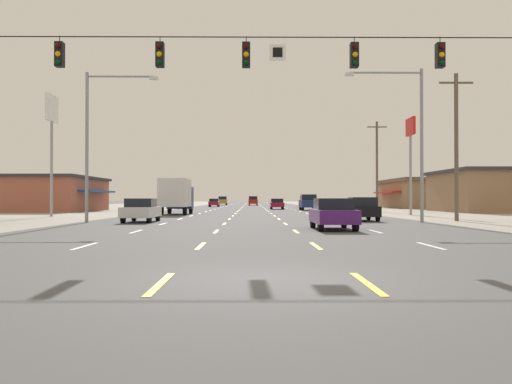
{
  "coord_description": "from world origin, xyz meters",
  "views": [
    {
      "loc": [
        -0.21,
        -9.97,
        1.44
      ],
      "look_at": [
        0.6,
        84.09,
        2.58
      ],
      "focal_mm": 39.21,
      "sensor_mm": 36.0,
      "label": 1
    }
  ],
  "objects_px": {
    "sedan_far_left_near": "(141,210)",
    "sedan_far_left_farthest": "(214,203)",
    "suv_center_turn_distant_a": "(253,201)",
    "pole_sign_right_row_1": "(411,140)",
    "streetlight_right_row_0": "(413,132)",
    "streetlight_left_row_0": "(95,134)",
    "sedan_inner_right_nearest": "(333,213)",
    "pole_sign_left_row_1": "(52,122)",
    "box_truck_far_left_midfar": "(176,194)",
    "hatchback_far_right_mid": "(362,209)",
    "suv_far_right_far": "(308,202)",
    "suv_far_left_distant_b": "(223,201)",
    "sedan_inner_right_farther": "(277,204)"
  },
  "relations": [
    {
      "from": "suv_far_right_far",
      "to": "pole_sign_right_row_1",
      "type": "bearing_deg",
      "value": -71.37
    },
    {
      "from": "box_truck_far_left_midfar",
      "to": "suv_far_left_distant_b",
      "type": "relative_size",
      "value": 1.47
    },
    {
      "from": "suv_far_right_far",
      "to": "streetlight_right_row_0",
      "type": "xyz_separation_m",
      "value": [
        2.68,
        -36.19,
        4.49
      ]
    },
    {
      "from": "pole_sign_right_row_1",
      "to": "streetlight_right_row_0",
      "type": "relative_size",
      "value": 0.92
    },
    {
      "from": "hatchback_far_right_mid",
      "to": "streetlight_right_row_0",
      "type": "relative_size",
      "value": 0.42
    },
    {
      "from": "sedan_inner_right_nearest",
      "to": "pole_sign_left_row_1",
      "type": "distance_m",
      "value": 28.4
    },
    {
      "from": "sedan_far_left_near",
      "to": "hatchback_far_right_mid",
      "type": "height_order",
      "value": "hatchback_far_right_mid"
    },
    {
      "from": "suv_center_turn_distant_a",
      "to": "pole_sign_left_row_1",
      "type": "xyz_separation_m",
      "value": [
        -16.52,
        -75.16,
        6.59
      ]
    },
    {
      "from": "pole_sign_left_row_1",
      "to": "suv_far_left_distant_b",
      "type": "bearing_deg",
      "value": 83.44
    },
    {
      "from": "suv_far_right_far",
      "to": "sedan_far_left_farthest",
      "type": "bearing_deg",
      "value": 114.1
    },
    {
      "from": "hatchback_far_right_mid",
      "to": "box_truck_far_left_midfar",
      "type": "bearing_deg",
      "value": 133.39
    },
    {
      "from": "box_truck_far_left_midfar",
      "to": "pole_sign_left_row_1",
      "type": "xyz_separation_m",
      "value": [
        -9.23,
        -6.24,
        5.78
      ]
    },
    {
      "from": "box_truck_far_left_midfar",
      "to": "suv_far_right_far",
      "type": "xyz_separation_m",
      "value": [
        14.02,
        18.63,
        -0.81
      ]
    },
    {
      "from": "sedan_inner_right_nearest",
      "to": "hatchback_far_right_mid",
      "type": "height_order",
      "value": "hatchback_far_right_mid"
    },
    {
      "from": "hatchback_far_right_mid",
      "to": "pole_sign_right_row_1",
      "type": "relative_size",
      "value": 0.45
    },
    {
      "from": "box_truck_far_left_midfar",
      "to": "suv_far_right_far",
      "type": "bearing_deg",
      "value": 53.03
    },
    {
      "from": "pole_sign_right_row_1",
      "to": "pole_sign_left_row_1",
      "type": "bearing_deg",
      "value": -172.15
    },
    {
      "from": "hatchback_far_right_mid",
      "to": "pole_sign_left_row_1",
      "type": "xyz_separation_m",
      "value": [
        -23.34,
        8.69,
        6.83
      ]
    },
    {
      "from": "hatchback_far_right_mid",
      "to": "pole_sign_right_row_1",
      "type": "height_order",
      "value": "pole_sign_right_row_1"
    },
    {
      "from": "hatchback_far_right_mid",
      "to": "suv_far_right_far",
      "type": "distance_m",
      "value": 33.56
    },
    {
      "from": "sedan_far_left_farthest",
      "to": "suv_center_turn_distant_a",
      "type": "height_order",
      "value": "suv_center_turn_distant_a"
    },
    {
      "from": "sedan_far_left_near",
      "to": "streetlight_left_row_0",
      "type": "xyz_separation_m",
      "value": [
        -2.67,
        -0.72,
        4.58
      ]
    },
    {
      "from": "sedan_inner_right_nearest",
      "to": "pole_sign_left_row_1",
      "type": "bearing_deg",
      "value": 136.31
    },
    {
      "from": "sedan_far_left_near",
      "to": "hatchback_far_right_mid",
      "type": "xyz_separation_m",
      "value": [
        14.02,
        1.91,
        0.03
      ]
    },
    {
      "from": "sedan_inner_right_farther",
      "to": "pole_sign_left_row_1",
      "type": "distance_m",
      "value": 37.83
    },
    {
      "from": "sedan_far_left_near",
      "to": "pole_sign_right_row_1",
      "type": "height_order",
      "value": "pole_sign_right_row_1"
    },
    {
      "from": "sedan_inner_right_nearest",
      "to": "sedan_far_left_near",
      "type": "distance_m",
      "value": 13.56
    },
    {
      "from": "box_truck_far_left_midfar",
      "to": "pole_sign_left_row_1",
      "type": "bearing_deg",
      "value": -145.94
    },
    {
      "from": "suv_far_right_far",
      "to": "sedan_far_left_farthest",
      "type": "height_order",
      "value": "suv_far_right_far"
    },
    {
      "from": "sedan_far_left_near",
      "to": "hatchback_far_right_mid",
      "type": "distance_m",
      "value": 14.15
    },
    {
      "from": "hatchback_far_right_mid",
      "to": "streetlight_left_row_0",
      "type": "distance_m",
      "value": 17.5
    },
    {
      "from": "sedan_inner_right_nearest",
      "to": "suv_far_right_far",
      "type": "distance_m",
      "value": 44.04
    },
    {
      "from": "box_truck_far_left_midfar",
      "to": "streetlight_right_row_0",
      "type": "xyz_separation_m",
      "value": [
        16.71,
        -17.56,
        3.68
      ]
    },
    {
      "from": "sedan_far_left_near",
      "to": "streetlight_right_row_0",
      "type": "distance_m",
      "value": 17.31
    },
    {
      "from": "hatchback_far_right_mid",
      "to": "pole_sign_left_row_1",
      "type": "distance_m",
      "value": 25.83
    },
    {
      "from": "suv_center_turn_distant_a",
      "to": "pole_sign_right_row_1",
      "type": "xyz_separation_m",
      "value": [
        13.71,
        -70.99,
        5.59
      ]
    },
    {
      "from": "streetlight_right_row_0",
      "to": "streetlight_left_row_0",
      "type": "bearing_deg",
      "value": -180.0
    },
    {
      "from": "sedan_inner_right_nearest",
      "to": "pole_sign_right_row_1",
      "type": "relative_size",
      "value": 0.52
    },
    {
      "from": "sedan_inner_right_farther",
      "to": "streetlight_right_row_0",
      "type": "height_order",
      "value": "streetlight_right_row_0"
    },
    {
      "from": "box_truck_far_left_midfar",
      "to": "streetlight_left_row_0",
      "type": "distance_m",
      "value": 18.09
    },
    {
      "from": "sedan_inner_right_farther",
      "to": "suv_far_left_distant_b",
      "type": "height_order",
      "value": "suv_far_left_distant_b"
    },
    {
      "from": "streetlight_right_row_0",
      "to": "pole_sign_right_row_1",
      "type": "bearing_deg",
      "value": 74.51
    },
    {
      "from": "hatchback_far_right_mid",
      "to": "suv_far_left_distant_b",
      "type": "relative_size",
      "value": 0.8
    },
    {
      "from": "pole_sign_right_row_1",
      "to": "streetlight_right_row_0",
      "type": "bearing_deg",
      "value": -105.49
    },
    {
      "from": "streetlight_right_row_0",
      "to": "suv_far_right_far",
      "type": "bearing_deg",
      "value": 94.24
    },
    {
      "from": "sedan_far_left_near",
      "to": "sedan_far_left_farthest",
      "type": "distance_m",
      "value": 66.45
    },
    {
      "from": "sedan_far_left_near",
      "to": "pole_sign_left_row_1",
      "type": "relative_size",
      "value": 0.46
    },
    {
      "from": "suv_far_right_far",
      "to": "suv_far_left_distant_b",
      "type": "height_order",
      "value": "same"
    },
    {
      "from": "suv_center_turn_distant_a",
      "to": "suv_far_left_distant_b",
      "type": "height_order",
      "value": "same"
    },
    {
      "from": "box_truck_far_left_midfar",
      "to": "sedan_far_left_farthest",
      "type": "height_order",
      "value": "box_truck_far_left_midfar"
    }
  ]
}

